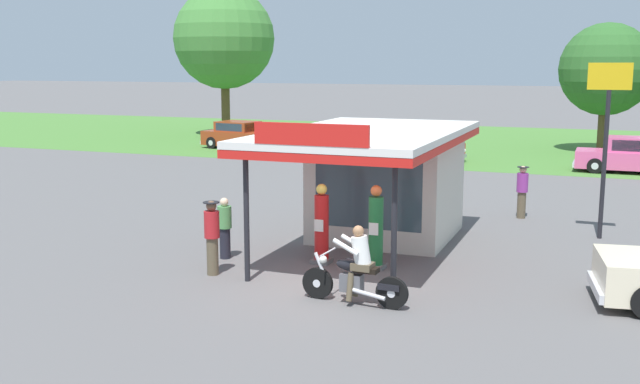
{
  "coord_description": "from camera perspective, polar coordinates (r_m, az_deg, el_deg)",
  "views": [
    {
      "loc": [
        5.33,
        -14.34,
        4.66
      ],
      "look_at": [
        -1.44,
        3.1,
        1.4
      ],
      "focal_mm": 41.47,
      "sensor_mm": 36.0,
      "label": 1
    }
  ],
  "objects": [
    {
      "name": "ground_plane",
      "position": [
        15.99,
        0.79,
        -7.06
      ],
      "size": [
        300.0,
        300.0,
        0.0
      ],
      "primitive_type": "plane",
      "color": "#5B5959"
    },
    {
      "name": "grass_verge_strip",
      "position": [
        44.9,
        14.31,
        3.62
      ],
      "size": [
        120.0,
        24.0,
        0.01
      ],
      "primitive_type": "cube",
      "color": "#477A33",
      "rests_on": "ground"
    },
    {
      "name": "service_station_kiosk",
      "position": [
        19.61,
        4.89,
        1.41
      ],
      "size": [
        4.17,
        7.65,
        3.5
      ],
      "color": "beige",
      "rests_on": "ground"
    },
    {
      "name": "gas_pump_nearside",
      "position": [
        17.37,
        0.12,
        -2.73
      ],
      "size": [
        0.44,
        0.44,
        1.9
      ],
      "color": "slate",
      "rests_on": "ground"
    },
    {
      "name": "gas_pump_offside",
      "position": [
        16.94,
        4.33,
        -3.0
      ],
      "size": [
        0.44,
        0.44,
        1.95
      ],
      "color": "slate",
      "rests_on": "ground"
    },
    {
      "name": "motorcycle_with_rider",
      "position": [
        14.5,
        2.79,
        -6.16
      ],
      "size": [
        2.22,
        0.7,
        1.58
      ],
      "color": "black",
      "rests_on": "ground"
    },
    {
      "name": "parked_car_back_row_far_right",
      "position": [
        36.28,
        6.84,
        3.49
      ],
      "size": [
        5.48,
        2.48,
        1.44
      ],
      "color": "red",
      "rests_on": "ground"
    },
    {
      "name": "parked_car_back_row_centre",
      "position": [
        41.23,
        -5.96,
        4.31
      ],
      "size": [
        5.08,
        2.66,
        1.51
      ],
      "color": "#993819",
      "rests_on": "ground"
    },
    {
      "name": "parked_car_back_row_centre_right",
      "position": [
        34.63,
        23.38,
        2.49
      ],
      "size": [
        5.46,
        1.9,
        1.54
      ],
      "color": "#E55993",
      "rests_on": "ground"
    },
    {
      "name": "bystander_admiring_sedan",
      "position": [
        17.95,
        -7.36,
        -2.69
      ],
      "size": [
        0.34,
        0.34,
        1.49
      ],
      "color": "black",
      "rests_on": "ground"
    },
    {
      "name": "bystander_strolling_foreground",
      "position": [
        16.58,
        -8.33,
        -3.33
      ],
      "size": [
        0.37,
        0.37,
        1.68
      ],
      "color": "brown",
      "rests_on": "ground"
    },
    {
      "name": "bystander_leaning_by_kiosk",
      "position": [
        23.26,
        15.33,
        0.12
      ],
      "size": [
        0.35,
        0.35,
        1.61
      ],
      "color": "brown",
      "rests_on": "ground"
    },
    {
      "name": "tree_oak_right",
      "position": [
        42.02,
        21.05,
        8.73
      ],
      "size": [
        4.85,
        4.85,
        6.8
      ],
      "color": "brown",
      "rests_on": "ground"
    },
    {
      "name": "tree_oak_far_right",
      "position": [
        48.8,
        -7.53,
        11.55
      ],
      "size": [
        6.49,
        6.49,
        9.52
      ],
      "color": "brown",
      "rests_on": "ground"
    },
    {
      "name": "roadside_pole_sign",
      "position": [
        20.92,
        21.28,
        5.22
      ],
      "size": [
        1.1,
        0.12,
        4.68
      ],
      "color": "black",
      "rests_on": "ground"
    }
  ]
}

